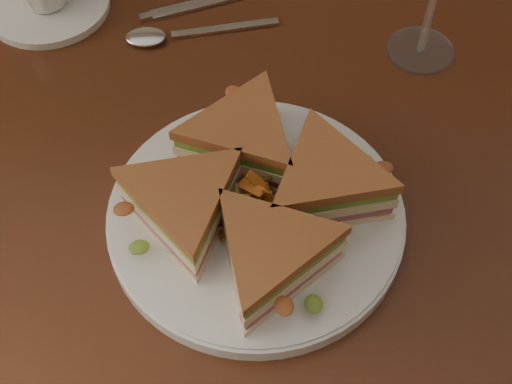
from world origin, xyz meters
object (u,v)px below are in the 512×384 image
spoon (165,35)px  plate (256,217)px  table (275,193)px  saucer (48,4)px  sandwich_wedges (256,195)px  knife (218,0)px

spoon → plate: bearing=-78.5°
plate → spoon: plate is taller
table → saucer: saucer is taller
sandwich_wedges → plate: bearing=0.0°
saucer → table: bearing=-38.6°
sandwich_wedges → knife: bearing=96.8°
sandwich_wedges → table: bearing=76.5°
table → saucer: size_ratio=7.92×
spoon → knife: size_ratio=0.88×
table → plate: plate is taller
sandwich_wedges → saucer: bearing=127.7°
plate → saucer: bearing=127.7°
table → knife: knife is taller
plate → sandwich_wedges: bearing=180.0°
plate → saucer: size_ratio=1.90×
plate → spoon: (-0.10, 0.26, -0.00)m
spoon → sandwich_wedges: bearing=-78.5°
spoon → saucer: size_ratio=1.21×
sandwich_wedges → spoon: size_ratio=1.60×
sandwich_wedges → saucer: sandwich_wedges is taller
plate → saucer: (-0.25, 0.32, -0.00)m
sandwich_wedges → spoon: sandwich_wedges is taller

